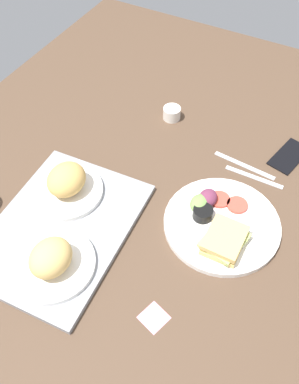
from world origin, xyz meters
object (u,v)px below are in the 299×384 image
bread_plate_far (67,184)px  sticky_note (154,317)px  espresso_cup (172,113)px  bread_plate_near (51,260)px  fork (254,177)px  serving_tray (61,228)px  cell_phone (289,156)px  plate_with_salad (220,223)px  knife (244,165)px

bread_plate_far → sticky_note: size_ratio=3.53×
bread_plate_far → espresso_cup: (42.45, -10.64, -3.07)cm
espresso_cup → sticky_note: espresso_cup is taller
bread_plate_near → sticky_note: (0.82, -26.59, -4.70)cm
fork → sticky_note: fork is taller
serving_tray → bread_plate_near: size_ratio=2.18×
espresso_cup → sticky_note: bearing=-157.2°
cell_phone → sticky_note: size_ratio=2.57×
bread_plate_near → cell_phone: 75.17cm
fork → cell_phone: 14.50cm
plate_with_salad → knife: size_ratio=1.59×
serving_tray → plate_with_salad: 41.00cm
espresso_cup → serving_tray: bearing=173.6°
serving_tray → bread_plate_far: size_ratio=2.28×
sticky_note → cell_phone: bearing=-11.3°
knife → cell_phone: (9.93, -10.56, 0.15)cm
fork → sticky_note: 50.61cm
knife → cell_phone: cell_phone is taller
serving_tray → cell_phone: serving_tray is taller
espresso_cup → plate_with_salad: bearing=-137.6°
cell_phone → bread_plate_far: bearing=144.9°
espresso_cup → knife: 29.63cm
serving_tray → fork: 55.83cm
fork → knife: same height
bread_plate_near → fork: bearing=-32.6°
plate_with_salad → cell_phone: bearing=-15.0°
bread_plate_far → fork: (30.52, -42.84, -4.82)cm
serving_tray → bread_plate_near: bearing=-151.9°
espresso_cup → knife: (-8.93, -28.20, -1.75)cm
serving_tray → bread_plate_far: bearing=24.8°
serving_tray → sticky_note: size_ratio=8.04×
bread_plate_near → espresso_cup: bread_plate_near is taller
fork → cell_phone: (12.93, -6.56, 0.15)cm
bread_plate_near → sticky_note: size_ratio=3.69×
serving_tray → bread_plate_far: 12.12cm
serving_tray → bread_plate_near: 12.28cm
bread_plate_far → fork: 52.82cm
plate_with_salad → sticky_note: (-29.60, 3.62, -1.58)cm
knife → cell_phone: bearing=-131.6°
serving_tray → knife: (43.81, -34.09, -0.55)cm
plate_with_salad → fork: plate_with_salad is taller
serving_tray → espresso_cup: bearing=-6.4°
knife → sticky_note: knife is taller
bread_plate_far → cell_phone: bread_plate_far is taller
plate_with_salad → cell_phone: size_ratio=2.10×
bread_plate_far → sticky_note: (-19.73, -36.82, -5.01)cm
bread_plate_near → sticky_note: bearing=-88.2°
knife → sticky_note: 53.29cm
plate_with_salad → fork: (20.65, -2.41, -1.39)cm
plate_with_salad → sticky_note: plate_with_salad is taller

